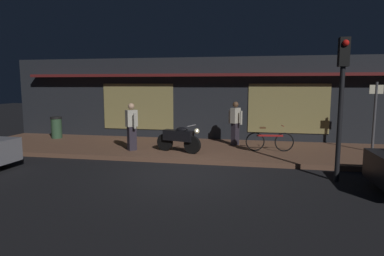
% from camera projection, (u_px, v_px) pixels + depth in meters
% --- Properties ---
extents(ground_plane, '(60.00, 60.00, 0.00)m').
position_uv_depth(ground_plane, '(185.00, 173.00, 9.29)').
color(ground_plane, black).
extents(sidewalk_slab, '(18.00, 4.00, 0.15)m').
position_uv_depth(sidewalk_slab, '(202.00, 150.00, 12.20)').
color(sidewalk_slab, brown).
rests_on(sidewalk_slab, ground_plane).
extents(storefront_building, '(18.00, 3.30, 3.60)m').
position_uv_depth(storefront_building, '(214.00, 99.00, 15.27)').
color(storefront_building, black).
rests_on(storefront_building, ground_plane).
extents(motorcycle, '(1.65, 0.75, 0.97)m').
position_uv_depth(motorcycle, '(179.00, 138.00, 11.28)').
color(motorcycle, black).
rests_on(motorcycle, sidewalk_slab).
extents(bicycle_parked, '(1.66, 0.42, 0.91)m').
position_uv_depth(bicycle_parked, '(270.00, 141.00, 11.48)').
color(bicycle_parked, black).
rests_on(bicycle_parked, sidewalk_slab).
extents(person_photographer, '(0.51, 0.48, 1.67)m').
position_uv_depth(person_photographer, '(132.00, 126.00, 11.57)').
color(person_photographer, '#28232D').
rests_on(person_photographer, sidewalk_slab).
extents(person_bystander, '(0.57, 0.44, 1.67)m').
position_uv_depth(person_bystander, '(235.00, 122.00, 12.61)').
color(person_bystander, '#28232D').
rests_on(person_bystander, sidewalk_slab).
extents(sign_post, '(0.44, 0.09, 2.40)m').
position_uv_depth(sign_post, '(375.00, 113.00, 11.27)').
color(sign_post, '#47474C').
rests_on(sign_post, sidewalk_slab).
extents(trash_bin, '(0.48, 0.48, 0.93)m').
position_uv_depth(trash_bin, '(57.00, 127.00, 14.29)').
color(trash_bin, '#2D4C33').
rests_on(trash_bin, sidewalk_slab).
extents(traffic_light_pole, '(0.24, 0.33, 3.60)m').
position_uv_depth(traffic_light_pole, '(342.00, 84.00, 8.14)').
color(traffic_light_pole, black).
rests_on(traffic_light_pole, ground_plane).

